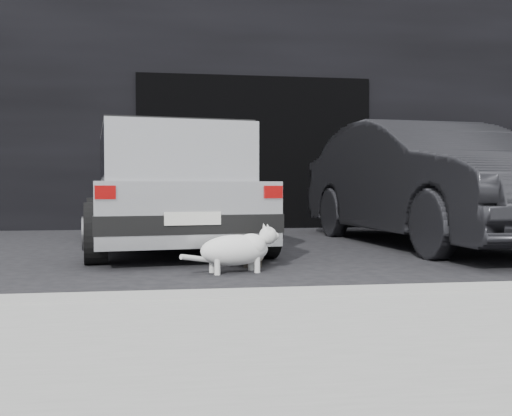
{
  "coord_description": "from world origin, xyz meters",
  "views": [
    {
      "loc": [
        -0.4,
        -5.69,
        0.69
      ],
      "look_at": [
        0.32,
        -0.73,
        0.52
      ],
      "focal_mm": 40.0,
      "sensor_mm": 36.0,
      "label": 1
    }
  ],
  "objects": [
    {
      "name": "ground",
      "position": [
        0.0,
        0.0,
        0.0
      ],
      "size": [
        80.0,
        80.0,
        0.0
      ],
      "primitive_type": "plane",
      "color": "black",
      "rests_on": "ground"
    },
    {
      "name": "building_facade",
      "position": [
        1.0,
        6.0,
        2.5
      ],
      "size": [
        34.0,
        4.0,
        5.0
      ],
      "primitive_type": "cube",
      "color": "black",
      "rests_on": "ground"
    },
    {
      "name": "garage_opening",
      "position": [
        1.0,
        3.99,
        1.3
      ],
      "size": [
        4.0,
        0.1,
        2.6
      ],
      "primitive_type": "cube",
      "color": "black",
      "rests_on": "ground"
    },
    {
      "name": "curb",
      "position": [
        1.0,
        -2.6,
        0.06
      ],
      "size": [
        18.0,
        0.25,
        0.12
      ],
      "primitive_type": "cube",
      "color": "gray",
      "rests_on": "ground"
    },
    {
      "name": "silver_hatchback",
      "position": [
        -0.47,
        0.92,
        0.74
      ],
      "size": [
        2.21,
        3.87,
        1.36
      ],
      "rotation": [
        0.0,
        0.0,
        0.13
      ],
      "color": "silver",
      "rests_on": "ground"
    },
    {
      "name": "second_car",
      "position": [
        2.68,
        0.84,
        0.76
      ],
      "size": [
        1.97,
        4.71,
        1.51
      ],
      "primitive_type": "imported",
      "rotation": [
        0.0,
        0.0,
        0.08
      ],
      "color": "black",
      "rests_on": "ground"
    },
    {
      "name": "cat_siamese",
      "position": [
        0.28,
        -0.72,
        0.11
      ],
      "size": [
        0.27,
        0.73,
        0.25
      ],
      "rotation": [
        0.0,
        0.0,
        3.2
      ],
      "color": "beige",
      "rests_on": "ground"
    },
    {
      "name": "cat_white",
      "position": [
        0.14,
        -1.07,
        0.2
      ],
      "size": [
        0.84,
        0.41,
        0.4
      ],
      "rotation": [
        0.0,
        0.0,
        -1.34
      ],
      "color": "silver",
      "rests_on": "ground"
    }
  ]
}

